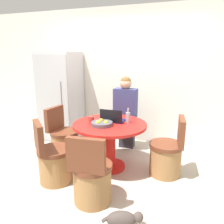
# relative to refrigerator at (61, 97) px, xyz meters

# --- Properties ---
(ground_plane) EXTENTS (12.00, 12.00, 0.00)m
(ground_plane) POSITION_rel_refrigerator_xyz_m (1.44, -1.18, -0.89)
(ground_plane) COLOR #B2A899
(wall_back) EXTENTS (7.00, 0.06, 2.60)m
(wall_back) POSITION_rel_refrigerator_xyz_m (1.44, 0.38, 0.41)
(wall_back) COLOR silver
(wall_back) RESTS_ON ground_plane
(refrigerator) EXTENTS (0.74, 0.69, 1.78)m
(refrigerator) POSITION_rel_refrigerator_xyz_m (0.00, 0.00, 0.00)
(refrigerator) COLOR silver
(refrigerator) RESTS_ON ground_plane
(dining_table) EXTENTS (1.10, 1.10, 0.72)m
(dining_table) POSITION_rel_refrigerator_xyz_m (1.38, -0.89, -0.36)
(dining_table) COLOR red
(dining_table) RESTS_ON ground_plane
(chair_near_left_corner) EXTENTS (0.55, 0.55, 0.88)m
(chair_near_left_corner) POSITION_rel_refrigerator_xyz_m (0.78, -1.50, -0.60)
(chair_near_left_corner) COLOR #9E7042
(chair_near_left_corner) RESTS_ON ground_plane
(chair_near_camera) EXTENTS (0.47, 0.48, 0.88)m
(chair_near_camera) POSITION_rel_refrigerator_xyz_m (1.46, -1.74, -0.60)
(chair_near_camera) COLOR #9E7042
(chair_near_camera) RESTS_ON ground_plane
(chair_right_side) EXTENTS (0.48, 0.47, 0.88)m
(chair_right_side) POSITION_rel_refrigerator_xyz_m (2.23, -0.81, -0.60)
(chair_right_side) COLOR #9E7042
(chair_right_side) RESTS_ON ground_plane
(chair_left_side) EXTENTS (0.48, 0.47, 0.88)m
(chair_left_side) POSITION_rel_refrigerator_xyz_m (0.53, -0.81, -0.60)
(chair_left_side) COLOR #9E7042
(chair_left_side) RESTS_ON ground_plane
(person_seated) EXTENTS (0.40, 0.37, 1.36)m
(person_seated) POSITION_rel_refrigerator_xyz_m (1.41, -0.12, -0.14)
(person_seated) COLOR #2D2D38
(person_seated) RESTS_ON ground_plane
(laptop) EXTENTS (0.35, 0.25, 0.20)m
(laptop) POSITION_rel_refrigerator_xyz_m (1.39, -0.79, -0.13)
(laptop) COLOR #141947
(laptop) RESTS_ON dining_table
(fruit_bowl) EXTENTS (0.31, 0.31, 0.09)m
(fruit_bowl) POSITION_rel_refrigerator_xyz_m (1.31, -1.03, -0.13)
(fruit_bowl) COLOR #4C4C56
(fruit_bowl) RESTS_ON dining_table
(coffee_cup) EXTENTS (0.09, 0.09, 0.10)m
(coffee_cup) POSITION_rel_refrigerator_xyz_m (1.11, -0.96, -0.11)
(coffee_cup) COLOR #B2332D
(coffee_cup) RESTS_ON dining_table
(bottle) EXTENTS (0.07, 0.07, 0.23)m
(bottle) POSITION_rel_refrigerator_xyz_m (1.63, -0.79, -0.08)
(bottle) COLOR #9999A3
(bottle) RESTS_ON dining_table
(cat) EXTENTS (0.41, 0.24, 0.18)m
(cat) POSITION_rel_refrigerator_xyz_m (1.92, -2.01, -0.80)
(cat) COLOR #473D38
(cat) RESTS_ON ground_plane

